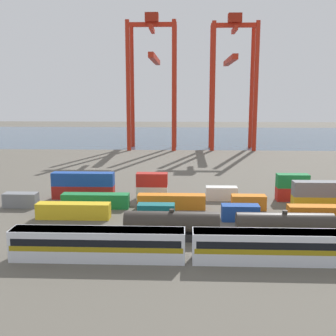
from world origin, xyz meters
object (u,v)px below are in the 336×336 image
at_px(passenger_train, 189,244).
at_px(gantry_crane_central, 233,71).
at_px(gantry_crane_west, 153,69).
at_px(shipping_container_11, 249,202).
at_px(shipping_container_12, 327,203).
at_px(shipping_container_19, 292,194).
at_px(shipping_container_16, 152,193).

xyz_separation_m(passenger_train, gantry_crane_central, (17.01, 111.18, 26.96)).
bearing_deg(gantry_crane_west, gantry_crane_central, -0.59).
bearing_deg(passenger_train, shipping_container_11, 65.54).
distance_m(passenger_train, shipping_container_12, 34.25).
height_order(passenger_train, shipping_container_19, passenger_train).
distance_m(shipping_container_19, gantry_crane_central, 85.35).
distance_m(shipping_container_11, gantry_crane_central, 91.87).
xyz_separation_m(shipping_container_11, shipping_container_19, (9.32, 6.71, 0.00)).
relative_size(passenger_train, gantry_crane_central, 0.90).
relative_size(shipping_container_12, gantry_crane_west, 0.25).
relative_size(passenger_train, shipping_container_19, 7.27).
bearing_deg(shipping_container_19, shipping_container_11, -144.26).
bearing_deg(shipping_container_12, gantry_crane_west, 113.14).
bearing_deg(passenger_train, shipping_container_19, 56.57).
distance_m(shipping_container_11, shipping_container_19, 11.49).
relative_size(shipping_container_16, shipping_container_19, 1.00).
distance_m(shipping_container_16, gantry_crane_central, 88.58).
bearing_deg(shipping_container_12, gantry_crane_central, 94.95).
bearing_deg(shipping_container_11, gantry_crane_west, 105.15).
bearing_deg(shipping_container_12, shipping_container_16, 167.98).
bearing_deg(passenger_train, gantry_crane_central, 81.30).
bearing_deg(shipping_container_12, shipping_container_19, 123.32).
xyz_separation_m(shipping_container_11, shipping_container_16, (-17.76, 6.71, 0.00)).
xyz_separation_m(passenger_train, gantry_crane_west, (-12.88, 111.49, 27.49)).
relative_size(shipping_container_11, shipping_container_16, 1.00).
distance_m(passenger_train, gantry_crane_west, 115.55).
xyz_separation_m(shipping_container_19, gantry_crane_central, (-3.16, 80.63, 27.81)).
relative_size(gantry_crane_west, gantry_crane_central, 1.01).
height_order(shipping_container_16, gantry_crane_central, gantry_crane_central).
xyz_separation_m(shipping_container_12, shipping_container_16, (-31.50, 6.71, 0.00)).
distance_m(shipping_container_12, shipping_container_16, 32.20).
relative_size(shipping_container_11, gantry_crane_west, 0.12).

